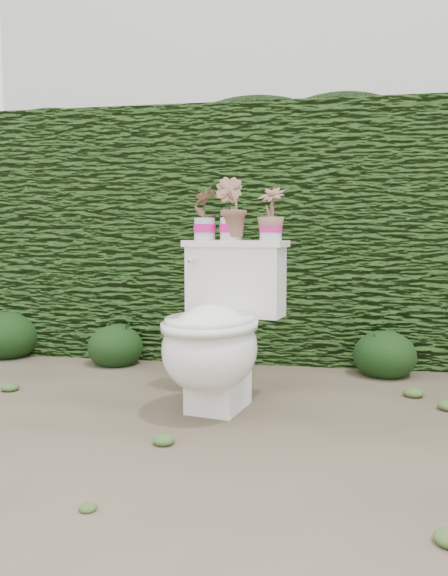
% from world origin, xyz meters
% --- Properties ---
extents(ground, '(60.00, 60.00, 0.00)m').
position_xyz_m(ground, '(0.00, 0.00, 0.00)').
color(ground, '#766851').
rests_on(ground, ground).
extents(hedge, '(8.00, 1.00, 1.60)m').
position_xyz_m(hedge, '(0.00, 1.60, 0.80)').
color(hedge, '#33591D').
rests_on(hedge, ground).
extents(house_wall, '(8.00, 3.50, 4.00)m').
position_xyz_m(house_wall, '(0.60, 6.00, 2.00)').
color(house_wall, silver).
rests_on(house_wall, ground).
extents(toilet, '(0.58, 0.75, 0.78)m').
position_xyz_m(toilet, '(0.05, 0.18, 0.36)').
color(toilet, white).
rests_on(toilet, ground).
extents(potted_plant_left, '(0.14, 0.16, 0.25)m').
position_xyz_m(potted_plant_left, '(-0.06, 0.45, 0.90)').
color(potted_plant_left, '#266B21').
rests_on(potted_plant_left, toilet).
extents(potted_plant_center, '(0.20, 0.19, 0.30)m').
position_xyz_m(potted_plant_center, '(0.07, 0.42, 0.92)').
color(potted_plant_center, '#266B21').
rests_on(potted_plant_center, toilet).
extents(potted_plant_right, '(0.17, 0.17, 0.24)m').
position_xyz_m(potted_plant_right, '(0.27, 0.38, 0.89)').
color(potted_plant_right, '#266B21').
rests_on(potted_plant_right, toilet).
extents(liriope_clump_1, '(0.41, 0.41, 0.33)m').
position_xyz_m(liriope_clump_1, '(-1.53, 1.07, 0.16)').
color(liriope_clump_1, '#1C3B14').
rests_on(liriope_clump_1, ground).
extents(liriope_clump_2, '(0.34, 0.34, 0.27)m').
position_xyz_m(liriope_clump_2, '(-0.74, 0.98, 0.14)').
color(liriope_clump_2, '#1C3B14').
rests_on(liriope_clump_2, ground).
extents(liriope_clump_3, '(0.31, 0.31, 0.25)m').
position_xyz_m(liriope_clump_3, '(-0.10, 1.05, 0.13)').
color(liriope_clump_3, '#1C3B14').
rests_on(liriope_clump_3, ground).
extents(liriope_clump_4, '(0.36, 0.36, 0.29)m').
position_xyz_m(liriope_clump_4, '(0.88, 0.98, 0.14)').
color(liriope_clump_4, '#1C3B14').
rests_on(liriope_clump_4, ground).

